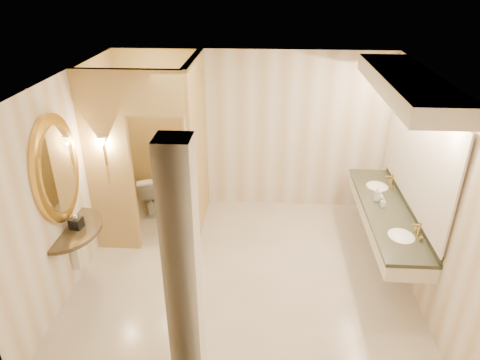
% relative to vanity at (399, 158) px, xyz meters
% --- Properties ---
extents(floor, '(4.50, 4.50, 0.00)m').
position_rel_vanity_xyz_m(floor, '(-1.98, -0.40, -1.63)').
color(floor, beige).
rests_on(floor, ground).
extents(ceiling, '(4.50, 4.50, 0.00)m').
position_rel_vanity_xyz_m(ceiling, '(-1.98, -0.40, 1.07)').
color(ceiling, silver).
rests_on(ceiling, wall_back).
extents(wall_back, '(4.50, 0.02, 2.70)m').
position_rel_vanity_xyz_m(wall_back, '(-1.98, 1.60, -0.28)').
color(wall_back, silver).
rests_on(wall_back, floor).
extents(wall_front, '(4.50, 0.02, 2.70)m').
position_rel_vanity_xyz_m(wall_front, '(-1.98, -2.40, -0.28)').
color(wall_front, silver).
rests_on(wall_front, floor).
extents(wall_left, '(0.02, 4.00, 2.70)m').
position_rel_vanity_xyz_m(wall_left, '(-4.23, -0.40, -0.28)').
color(wall_left, silver).
rests_on(wall_left, floor).
extents(wall_right, '(0.02, 4.00, 2.70)m').
position_rel_vanity_xyz_m(wall_right, '(0.27, -0.40, -0.28)').
color(wall_right, silver).
rests_on(wall_right, floor).
extents(toilet_closet, '(1.50, 1.55, 2.70)m').
position_rel_vanity_xyz_m(toilet_closet, '(-3.09, 0.57, -0.24)').
color(toilet_closet, tan).
rests_on(toilet_closet, floor).
extents(wall_sconce, '(0.14, 0.14, 0.42)m').
position_rel_vanity_xyz_m(wall_sconce, '(-3.90, 0.03, 0.10)').
color(wall_sconce, '#B88E3B').
rests_on(wall_sconce, toilet_closet).
extents(vanity, '(0.75, 2.65, 2.09)m').
position_rel_vanity_xyz_m(vanity, '(0.00, 0.00, 0.00)').
color(vanity, silver).
rests_on(vanity, floor).
extents(console_shelf, '(1.04, 1.04, 1.97)m').
position_rel_vanity_xyz_m(console_shelf, '(-4.19, -0.76, -0.28)').
color(console_shelf, black).
rests_on(console_shelf, floor).
extents(pillar, '(0.29, 0.29, 2.70)m').
position_rel_vanity_xyz_m(pillar, '(-2.43, -2.20, -0.28)').
color(pillar, silver).
rests_on(pillar, floor).
extents(tissue_box, '(0.16, 0.16, 0.14)m').
position_rel_vanity_xyz_m(tissue_box, '(-4.09, -0.74, -0.68)').
color(tissue_box, black).
rests_on(tissue_box, console_shelf).
extents(toilet, '(0.57, 0.77, 0.70)m').
position_rel_vanity_xyz_m(toilet, '(-3.71, 1.20, -1.28)').
color(toilet, white).
rests_on(toilet, floor).
extents(soap_bottle_a, '(0.07, 0.08, 0.13)m').
position_rel_vanity_xyz_m(soap_bottle_a, '(-0.10, 0.04, -0.69)').
color(soap_bottle_a, beige).
rests_on(soap_bottle_a, vanity).
extents(soap_bottle_b, '(0.09, 0.09, 0.12)m').
position_rel_vanity_xyz_m(soap_bottle_b, '(-0.08, 0.25, -0.70)').
color(soap_bottle_b, silver).
rests_on(soap_bottle_b, vanity).
extents(soap_bottle_c, '(0.08, 0.09, 0.22)m').
position_rel_vanity_xyz_m(soap_bottle_c, '(-0.15, 0.20, -0.64)').
color(soap_bottle_c, '#C6B28C').
rests_on(soap_bottle_c, vanity).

